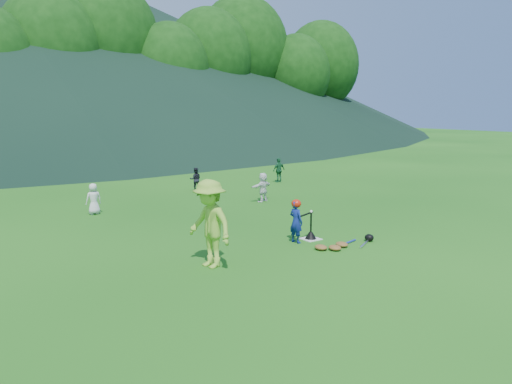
{
  "coord_description": "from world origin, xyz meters",
  "views": [
    {
      "loc": [
        -8.36,
        -9.53,
        3.41
      ],
      "look_at": [
        0.0,
        2.5,
        0.9
      ],
      "focal_mm": 35.0,
      "sensor_mm": 36.0,
      "label": 1
    }
  ],
  "objects_px": {
    "home_plate": "(311,239)",
    "adult_coach": "(210,224)",
    "fielder_c": "(279,170)",
    "fielder_d": "(263,187)",
    "batting_tee": "(311,234)",
    "equipment_pile": "(342,244)",
    "fielder_a": "(94,199)",
    "fielder_b": "(196,179)",
    "batter_child": "(296,222)"
  },
  "relations": [
    {
      "from": "home_plate",
      "to": "adult_coach",
      "type": "xyz_separation_m",
      "value": [
        -3.27,
        -0.48,
        0.94
      ]
    },
    {
      "from": "fielder_c",
      "to": "fielder_d",
      "type": "distance_m",
      "value": 4.81
    },
    {
      "from": "home_plate",
      "to": "fielder_c",
      "type": "bearing_deg",
      "value": 57.37
    },
    {
      "from": "batting_tee",
      "to": "equipment_pile",
      "type": "relative_size",
      "value": 0.38
    },
    {
      "from": "fielder_a",
      "to": "fielder_b",
      "type": "height_order",
      "value": "fielder_a"
    },
    {
      "from": "batter_child",
      "to": "fielder_d",
      "type": "bearing_deg",
      "value": -34.74
    },
    {
      "from": "batter_child",
      "to": "fielder_d",
      "type": "xyz_separation_m",
      "value": [
        2.55,
        5.0,
        -0.01
      ]
    },
    {
      "from": "home_plate",
      "to": "fielder_d",
      "type": "height_order",
      "value": "fielder_d"
    },
    {
      "from": "home_plate",
      "to": "equipment_pile",
      "type": "distance_m",
      "value": 1.01
    },
    {
      "from": "fielder_b",
      "to": "equipment_pile",
      "type": "height_order",
      "value": "fielder_b"
    },
    {
      "from": "batter_child",
      "to": "equipment_pile",
      "type": "distance_m",
      "value": 1.28
    },
    {
      "from": "equipment_pile",
      "to": "adult_coach",
      "type": "bearing_deg",
      "value": 171.43
    },
    {
      "from": "fielder_b",
      "to": "fielder_c",
      "type": "bearing_deg",
      "value": -156.43
    },
    {
      "from": "fielder_a",
      "to": "batting_tee",
      "type": "distance_m",
      "value": 7.32
    },
    {
      "from": "fielder_b",
      "to": "fielder_c",
      "type": "xyz_separation_m",
      "value": [
        4.28,
        -0.02,
        0.08
      ]
    },
    {
      "from": "home_plate",
      "to": "fielder_a",
      "type": "relative_size",
      "value": 0.45
    },
    {
      "from": "adult_coach",
      "to": "batting_tee",
      "type": "bearing_deg",
      "value": 88.2
    },
    {
      "from": "batter_child",
      "to": "batting_tee",
      "type": "relative_size",
      "value": 1.6
    },
    {
      "from": "home_plate",
      "to": "batting_tee",
      "type": "xyz_separation_m",
      "value": [
        0.0,
        0.0,
        0.12
      ]
    },
    {
      "from": "home_plate",
      "to": "fielder_a",
      "type": "height_order",
      "value": "fielder_a"
    },
    {
      "from": "fielder_c",
      "to": "equipment_pile",
      "type": "distance_m",
      "value": 10.78
    },
    {
      "from": "adult_coach",
      "to": "batter_child",
      "type": "bearing_deg",
      "value": 89.35
    },
    {
      "from": "fielder_b",
      "to": "batting_tee",
      "type": "distance_m",
      "value": 8.52
    },
    {
      "from": "batting_tee",
      "to": "equipment_pile",
      "type": "height_order",
      "value": "batting_tee"
    },
    {
      "from": "fielder_d",
      "to": "home_plate",
      "type": "bearing_deg",
      "value": 52.87
    },
    {
      "from": "equipment_pile",
      "to": "fielder_b",
      "type": "bearing_deg",
      "value": 84.21
    },
    {
      "from": "fielder_a",
      "to": "fielder_c",
      "type": "xyz_separation_m",
      "value": [
        9.08,
        2.11,
        0.06
      ]
    },
    {
      "from": "adult_coach",
      "to": "fielder_d",
      "type": "height_order",
      "value": "adult_coach"
    },
    {
      "from": "adult_coach",
      "to": "equipment_pile",
      "type": "bearing_deg",
      "value": 71.32
    },
    {
      "from": "fielder_b",
      "to": "equipment_pile",
      "type": "bearing_deg",
      "value": 108.02
    },
    {
      "from": "fielder_c",
      "to": "fielder_a",
      "type": "bearing_deg",
      "value": 9.0
    },
    {
      "from": "fielder_a",
      "to": "adult_coach",
      "type": "bearing_deg",
      "value": 92.52
    },
    {
      "from": "fielder_a",
      "to": "batting_tee",
      "type": "bearing_deg",
      "value": 119.29
    },
    {
      "from": "fielder_c",
      "to": "fielder_d",
      "type": "xyz_separation_m",
      "value": [
        -3.36,
        -3.44,
        -0.03
      ]
    },
    {
      "from": "batter_child",
      "to": "adult_coach",
      "type": "bearing_deg",
      "value": 91.72
    },
    {
      "from": "fielder_a",
      "to": "fielder_c",
      "type": "bearing_deg",
      "value": -167.92
    },
    {
      "from": "batter_child",
      "to": "equipment_pile",
      "type": "xyz_separation_m",
      "value": [
        0.68,
        -0.97,
        -0.48
      ]
    },
    {
      "from": "batter_child",
      "to": "adult_coach",
      "type": "distance_m",
      "value": 2.82
    },
    {
      "from": "adult_coach",
      "to": "equipment_pile",
      "type": "relative_size",
      "value": 1.06
    },
    {
      "from": "home_plate",
      "to": "adult_coach",
      "type": "distance_m",
      "value": 3.44
    },
    {
      "from": "home_plate",
      "to": "fielder_c",
      "type": "relative_size",
      "value": 0.4
    },
    {
      "from": "fielder_c",
      "to": "adult_coach",
      "type": "bearing_deg",
      "value": 41.7
    },
    {
      "from": "batter_child",
      "to": "fielder_c",
      "type": "distance_m",
      "value": 10.3
    },
    {
      "from": "fielder_c",
      "to": "batting_tee",
      "type": "distance_m",
      "value": 10.01
    },
    {
      "from": "fielder_a",
      "to": "fielder_d",
      "type": "xyz_separation_m",
      "value": [
        5.72,
        -1.33,
        0.03
      ]
    },
    {
      "from": "fielder_d",
      "to": "equipment_pile",
      "type": "relative_size",
      "value": 0.59
    },
    {
      "from": "fielder_b",
      "to": "equipment_pile",
      "type": "distance_m",
      "value": 9.49
    },
    {
      "from": "batter_child",
      "to": "adult_coach",
      "type": "relative_size",
      "value": 0.57
    },
    {
      "from": "fielder_b",
      "to": "home_plate",
      "type": "bearing_deg",
      "value": 106.27
    },
    {
      "from": "home_plate",
      "to": "batting_tee",
      "type": "height_order",
      "value": "batting_tee"
    }
  ]
}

